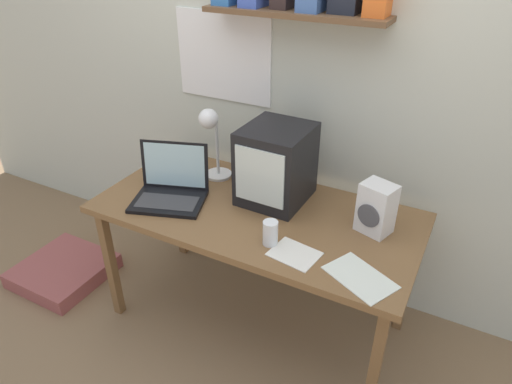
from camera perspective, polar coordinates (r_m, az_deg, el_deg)
name	(u,v)px	position (r m, az deg, el deg)	size (l,w,h in m)	color
ground_plane	(256,318)	(2.66, 0.00, -15.48)	(12.00, 12.00, 0.00)	#84684A
back_wall	(304,64)	(2.40, 5.97, 15.68)	(5.60, 0.24, 2.60)	beige
corner_desk	(256,220)	(2.23, 0.00, -3.56)	(1.56, 0.75, 0.73)	brown
crt_monitor	(276,164)	(2.20, 2.52, 3.46)	(0.31, 0.35, 0.38)	black
laptop	(171,185)	(2.31, -10.55, 0.81)	(0.42, 0.38, 0.26)	black
desk_lamp	(211,133)	(2.36, -5.60, 7.32)	(0.14, 0.18, 0.40)	white
juice_glass	(270,234)	(1.95, 1.80, -5.27)	(0.07, 0.07, 0.11)	white
space_heater	(376,208)	(2.06, 14.81, -2.00)	(0.17, 0.15, 0.24)	white
loose_paper_near_laptop	(360,277)	(1.85, 12.86, -10.36)	(0.31, 0.27, 0.00)	white
printed_handout	(294,254)	(1.93, 4.83, -7.72)	(0.22, 0.18, 0.00)	white
floor_cushion	(64,270)	(3.13, -22.90, -9.03)	(0.50, 0.50, 0.10)	#9D504D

